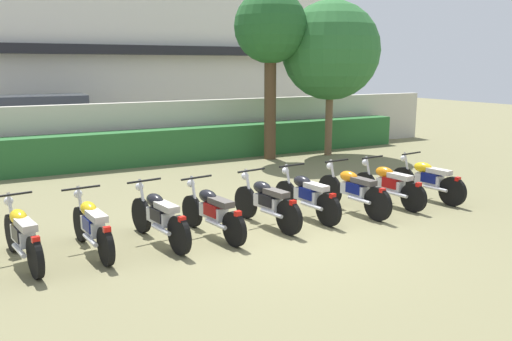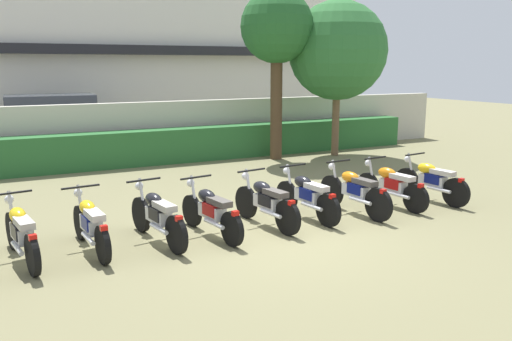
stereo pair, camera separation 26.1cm
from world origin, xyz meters
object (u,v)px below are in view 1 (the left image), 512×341
motorcycle_in_row_0 (22,235)px  motorcycle_in_row_3 (212,211)px  motorcycle_in_row_4 (266,202)px  motorcycle_in_row_5 (306,195)px  tree_near_inspector (270,30)px  motorcycle_in_row_2 (159,216)px  parked_car (48,125)px  motorcycle_in_row_6 (353,190)px  motorcycle_in_row_7 (389,184)px  tree_far_side (331,51)px  motorcycle_in_row_1 (92,225)px  motorcycle_in_row_8 (427,179)px

motorcycle_in_row_0 → motorcycle_in_row_3: motorcycle_in_row_0 is taller
motorcycle_in_row_4 → motorcycle_in_row_5: 0.90m
tree_near_inspector → motorcycle_in_row_2: 8.68m
parked_car → motorcycle_in_row_6: (4.26, -10.21, -0.48)m
tree_near_inspector → motorcycle_in_row_2: tree_near_inspector is taller
tree_near_inspector → motorcycle_in_row_7: 6.80m
tree_near_inspector → tree_far_side: tree_near_inspector is taller
motorcycle_in_row_0 → motorcycle_in_row_5: size_ratio=1.03×
motorcycle_in_row_0 → motorcycle_in_row_1: 0.98m
motorcycle_in_row_4 → motorcycle_in_row_5: bearing=-93.8°
motorcycle_in_row_4 → motorcycle_in_row_5: (0.90, 0.07, -0.00)m
motorcycle_in_row_1 → motorcycle_in_row_6: size_ratio=0.95×
motorcycle_in_row_0 → motorcycle_in_row_8: size_ratio=1.02×
parked_car → motorcycle_in_row_2: parked_car is taller
motorcycle_in_row_3 → motorcycle_in_row_5: (1.98, 0.12, 0.01)m
motorcycle_in_row_2 → motorcycle_in_row_8: (5.89, -0.06, 0.00)m
motorcycle_in_row_4 → motorcycle_in_row_8: bearing=-98.9°
tree_far_side → motorcycle_in_row_3: tree_far_side is taller
motorcycle_in_row_6 → motorcycle_in_row_3: bearing=84.6°
parked_car → motorcycle_in_row_1: size_ratio=2.45×
motorcycle_in_row_1 → motorcycle_in_row_3: motorcycle_in_row_1 is taller
parked_car → motorcycle_in_row_0: bearing=-97.4°
motorcycle_in_row_4 → motorcycle_in_row_7: (2.90, 0.04, -0.01)m
motorcycle_in_row_0 → motorcycle_in_row_6: size_ratio=0.97×
parked_car → motorcycle_in_row_3: 10.30m
motorcycle_in_row_8 → motorcycle_in_row_4: bearing=82.6°
tree_far_side → motorcycle_in_row_7: (-2.56, -5.58, -2.82)m
motorcycle_in_row_0 → motorcycle_in_row_8: motorcycle_in_row_8 is taller
motorcycle_in_row_6 → motorcycle_in_row_5: bearing=77.6°
motorcycle_in_row_6 → tree_far_side: bearing=-37.5°
tree_near_inspector → motorcycle_in_row_8: size_ratio=2.71×
motorcycle_in_row_1 → motorcycle_in_row_5: 3.91m
tree_near_inspector → motorcycle_in_row_5: size_ratio=2.73×
motorcycle_in_row_2 → motorcycle_in_row_8: bearing=-99.2°
motorcycle_in_row_0 → motorcycle_in_row_8: bearing=-99.7°
tree_near_inspector → motorcycle_in_row_0: tree_near_inspector is taller
motorcycle_in_row_3 → motorcycle_in_row_4: size_ratio=1.01×
parked_car → motorcycle_in_row_8: 11.98m
parked_car → motorcycle_in_row_3: bearing=-81.0°
parked_car → motorcycle_in_row_1: parked_car is taller
motorcycle_in_row_1 → motorcycle_in_row_4: (3.01, -0.11, 0.01)m
tree_far_side → motorcycle_in_row_2: tree_far_side is taller
tree_near_inspector → motorcycle_in_row_2: size_ratio=2.59×
motorcycle_in_row_2 → motorcycle_in_row_7: bearing=-98.6°
motorcycle_in_row_3 → motorcycle_in_row_4: (1.07, 0.05, 0.01)m
motorcycle_in_row_0 → motorcycle_in_row_1: motorcycle_in_row_0 is taller
parked_car → motorcycle_in_row_2: 10.14m
motorcycle_in_row_3 → motorcycle_in_row_7: motorcycle_in_row_7 is taller
tree_far_side → motorcycle_in_row_1: (-8.47, -5.52, -2.82)m
parked_car → tree_near_inspector: tree_near_inspector is taller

